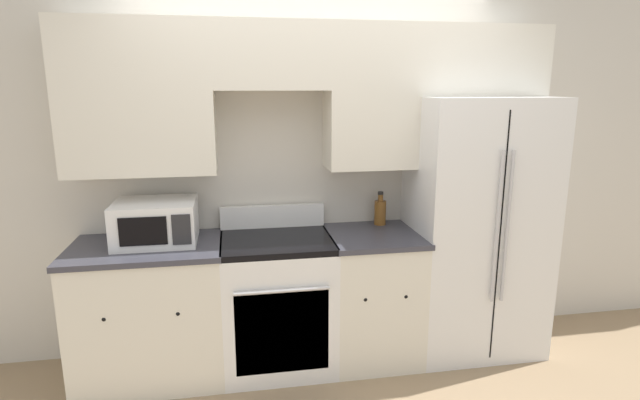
% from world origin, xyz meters
% --- Properties ---
extents(ground_plane, '(12.00, 12.00, 0.00)m').
position_xyz_m(ground_plane, '(0.00, 0.00, 0.00)').
color(ground_plane, '#937A5B').
extents(wall_back, '(8.00, 0.39, 2.60)m').
position_xyz_m(wall_back, '(0.02, 0.58, 1.52)').
color(wall_back, beige).
rests_on(wall_back, ground_plane).
extents(lower_cabinets_left, '(0.95, 0.64, 0.90)m').
position_xyz_m(lower_cabinets_left, '(-1.12, 0.31, 0.45)').
color(lower_cabinets_left, silver).
rests_on(lower_cabinets_left, ground_plane).
extents(lower_cabinets_right, '(0.62, 0.64, 0.90)m').
position_xyz_m(lower_cabinets_right, '(0.37, 0.31, 0.45)').
color(lower_cabinets_right, silver).
rests_on(lower_cabinets_right, ground_plane).
extents(oven_range, '(0.73, 0.65, 1.06)m').
position_xyz_m(oven_range, '(-0.29, 0.31, 0.46)').
color(oven_range, white).
rests_on(oven_range, ground_plane).
extents(refrigerator, '(0.91, 0.77, 1.82)m').
position_xyz_m(refrigerator, '(1.13, 0.37, 0.91)').
color(refrigerator, white).
rests_on(refrigerator, ground_plane).
extents(microwave, '(0.51, 0.43, 0.27)m').
position_xyz_m(microwave, '(-1.06, 0.37, 1.04)').
color(microwave, white).
rests_on(microwave, lower_cabinets_left).
extents(bottle, '(0.08, 0.08, 0.24)m').
position_xyz_m(bottle, '(0.48, 0.53, 1.00)').
color(bottle, brown).
rests_on(bottle, lower_cabinets_right).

